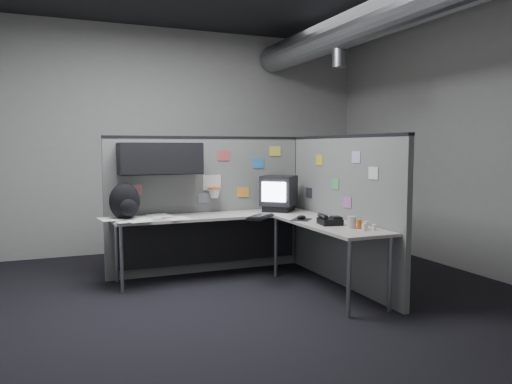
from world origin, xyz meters
name	(u,v)px	position (x,y,z in m)	size (l,w,h in m)	color
room	(308,87)	(0.56, 0.00, 2.10)	(5.62, 5.62, 3.22)	black
partition_back	(196,190)	(-0.25, 1.23, 1.00)	(2.44, 0.42, 1.63)	slate
partition_right	(341,210)	(1.10, 0.22, 0.82)	(0.07, 2.23, 1.63)	slate
desk	(244,227)	(0.15, 0.70, 0.61)	(2.31, 2.11, 0.73)	#B4ABA3
monitor	(279,193)	(0.71, 1.01, 0.95)	(0.53, 0.53, 0.43)	black
keyboard	(260,217)	(0.27, 0.52, 0.75)	(0.42, 0.42, 0.04)	black
mouse	(301,218)	(0.63, 0.25, 0.75)	(0.29, 0.29, 0.05)	black
phone	(329,221)	(0.73, -0.15, 0.77)	(0.24, 0.26, 0.11)	black
bottles	(365,226)	(0.88, -0.54, 0.77)	(0.15, 0.17, 0.09)	silver
cup	(352,222)	(0.82, -0.42, 0.79)	(0.08, 0.08, 0.11)	beige
papers	(144,219)	(-0.92, 0.91, 0.74)	(0.96, 0.66, 0.02)	white
backpack	(125,202)	(-1.11, 0.95, 0.92)	(0.36, 0.34, 0.40)	black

